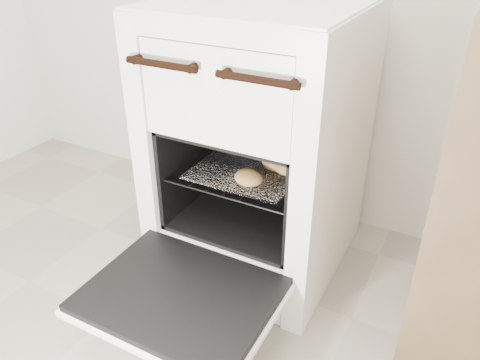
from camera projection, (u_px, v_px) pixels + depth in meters
name	position (u px, v px, depth m)	size (l,w,h in m)	color
stove	(260.00, 149.00, 1.49)	(0.56, 0.62, 0.86)	white
oven_door	(180.00, 296.00, 1.24)	(0.50, 0.39, 0.04)	black
oven_rack	(251.00, 169.00, 1.46)	(0.41, 0.39, 0.01)	black
foil_sheet	(249.00, 170.00, 1.44)	(0.32, 0.28, 0.01)	white
baked_rolls	(275.00, 167.00, 1.40)	(0.20, 0.24, 0.05)	tan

